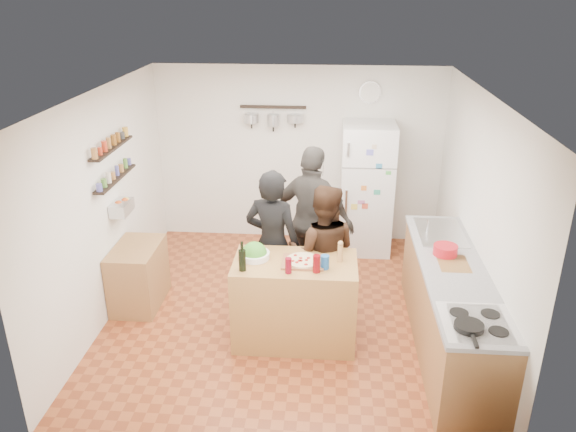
# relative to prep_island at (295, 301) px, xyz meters

# --- Properties ---
(room_shell) EXTENTS (4.20, 4.20, 4.20)m
(room_shell) POSITION_rel_prep_island_xyz_m (-0.12, 0.90, 0.79)
(room_shell) COLOR brown
(room_shell) RESTS_ON ground
(prep_island) EXTENTS (1.25, 0.72, 0.91)m
(prep_island) POSITION_rel_prep_island_xyz_m (0.00, 0.00, 0.00)
(prep_island) COLOR #A6723D
(prep_island) RESTS_ON floor
(pizza_board) EXTENTS (0.42, 0.34, 0.02)m
(pizza_board) POSITION_rel_prep_island_xyz_m (0.08, -0.02, 0.47)
(pizza_board) COLOR brown
(pizza_board) RESTS_ON prep_island
(pizza) EXTENTS (0.34, 0.34, 0.02)m
(pizza) POSITION_rel_prep_island_xyz_m (0.08, -0.02, 0.48)
(pizza) COLOR #D5BA8D
(pizza) RESTS_ON pizza_board
(salad_bowl) EXTENTS (0.31, 0.31, 0.06)m
(salad_bowl) POSITION_rel_prep_island_xyz_m (-0.42, 0.05, 0.49)
(salad_bowl) COLOR white
(salad_bowl) RESTS_ON prep_island
(wine_bottle) EXTENTS (0.07, 0.07, 0.22)m
(wine_bottle) POSITION_rel_prep_island_xyz_m (-0.50, -0.22, 0.56)
(wine_bottle) COLOR black
(wine_bottle) RESTS_ON prep_island
(wine_glass_near) EXTENTS (0.07, 0.07, 0.16)m
(wine_glass_near) POSITION_rel_prep_island_xyz_m (-0.05, -0.24, 0.53)
(wine_glass_near) COLOR #620816
(wine_glass_near) RESTS_ON prep_island
(wine_glass_far) EXTENTS (0.07, 0.07, 0.18)m
(wine_glass_far) POSITION_rel_prep_island_xyz_m (0.22, -0.20, 0.54)
(wine_glass_far) COLOR #62080D
(wine_glass_far) RESTS_ON prep_island
(pepper_mill) EXTENTS (0.06, 0.06, 0.18)m
(pepper_mill) POSITION_rel_prep_island_xyz_m (0.45, 0.05, 0.54)
(pepper_mill) COLOR #B0804A
(pepper_mill) RESTS_ON prep_island
(salt_canister) EXTENTS (0.09, 0.09, 0.14)m
(salt_canister) POSITION_rel_prep_island_xyz_m (0.30, -0.12, 0.52)
(salt_canister) COLOR navy
(salt_canister) RESTS_ON prep_island
(person_left) EXTENTS (0.71, 0.55, 1.71)m
(person_left) POSITION_rel_prep_island_xyz_m (-0.28, 0.51, 0.40)
(person_left) COLOR black
(person_left) RESTS_ON floor
(person_center) EXTENTS (0.80, 0.64, 1.57)m
(person_center) POSITION_rel_prep_island_xyz_m (0.27, 0.45, 0.33)
(person_center) COLOR black
(person_center) RESTS_ON floor
(person_back) EXTENTS (1.14, 0.87, 1.80)m
(person_back) POSITION_rel_prep_island_xyz_m (0.14, 1.09, 0.45)
(person_back) COLOR #33302D
(person_back) RESTS_ON floor
(counter_run) EXTENTS (0.63, 2.63, 0.90)m
(counter_run) POSITION_rel_prep_island_xyz_m (1.58, -0.04, -0.01)
(counter_run) COLOR #9E7042
(counter_run) RESTS_ON floor
(stove_top) EXTENTS (0.60, 0.62, 0.02)m
(stove_top) POSITION_rel_prep_island_xyz_m (1.58, -0.99, 0.46)
(stove_top) COLOR white
(stove_top) RESTS_ON counter_run
(skillet) EXTENTS (0.24, 0.24, 0.05)m
(skillet) POSITION_rel_prep_island_xyz_m (1.48, -1.09, 0.49)
(skillet) COLOR black
(skillet) RESTS_ON stove_top
(sink) EXTENTS (0.50, 0.80, 0.03)m
(sink) POSITION_rel_prep_island_xyz_m (1.58, 0.81, 0.46)
(sink) COLOR silver
(sink) RESTS_ON counter_run
(cutting_board) EXTENTS (0.30, 0.40, 0.02)m
(cutting_board) POSITION_rel_prep_island_xyz_m (1.58, 0.07, 0.46)
(cutting_board) COLOR olive
(cutting_board) RESTS_ON counter_run
(red_bowl) EXTENTS (0.25, 0.25, 0.10)m
(red_bowl) POSITION_rel_prep_island_xyz_m (1.53, 0.26, 0.52)
(red_bowl) COLOR red
(red_bowl) RESTS_ON counter_run
(fridge) EXTENTS (0.70, 0.68, 1.80)m
(fridge) POSITION_rel_prep_island_xyz_m (0.83, 2.26, 0.45)
(fridge) COLOR white
(fridge) RESTS_ON floor
(wall_clock) EXTENTS (0.30, 0.03, 0.30)m
(wall_clock) POSITION_rel_prep_island_xyz_m (0.83, 2.59, 1.69)
(wall_clock) COLOR silver
(wall_clock) RESTS_ON back_wall
(spice_shelf_lower) EXTENTS (0.12, 1.00, 0.02)m
(spice_shelf_lower) POSITION_rel_prep_island_xyz_m (-2.05, 0.71, 1.04)
(spice_shelf_lower) COLOR black
(spice_shelf_lower) RESTS_ON left_wall
(spice_shelf_upper) EXTENTS (0.12, 1.00, 0.02)m
(spice_shelf_upper) POSITION_rel_prep_island_xyz_m (-2.05, 0.71, 1.40)
(spice_shelf_upper) COLOR black
(spice_shelf_upper) RESTS_ON left_wall
(produce_basket) EXTENTS (0.18, 0.35, 0.14)m
(produce_basket) POSITION_rel_prep_island_xyz_m (-2.02, 0.71, 0.69)
(produce_basket) COLOR silver
(produce_basket) RESTS_ON left_wall
(side_table) EXTENTS (0.50, 0.80, 0.73)m
(side_table) POSITION_rel_prep_island_xyz_m (-1.86, 0.57, -0.09)
(side_table) COLOR #AC7C48
(side_table) RESTS_ON floor
(pot_rack) EXTENTS (0.90, 0.04, 0.04)m
(pot_rack) POSITION_rel_prep_island_xyz_m (-0.47, 2.51, 1.49)
(pot_rack) COLOR black
(pot_rack) RESTS_ON back_wall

